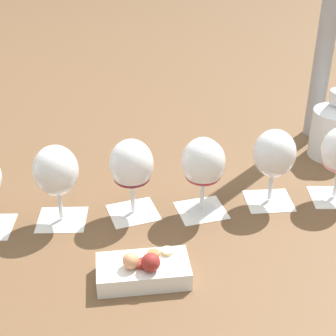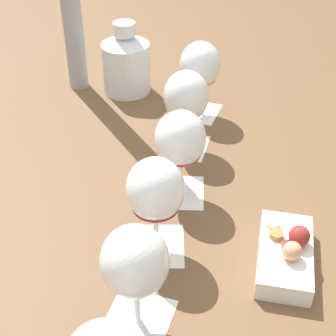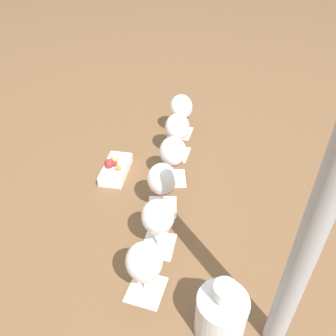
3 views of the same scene
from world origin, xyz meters
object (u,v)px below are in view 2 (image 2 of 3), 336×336
ceramic_vase (126,62)px  snack_dish (286,254)px  wine_glass_4 (135,266)px  wine_glass_2 (180,142)px  wine_glass_3 (155,193)px  wine_glass_1 (186,99)px  wine_glass_0 (200,68)px

ceramic_vase → snack_dish: (-0.01, 0.66, -0.05)m
snack_dish → wine_glass_4: bearing=0.9°
wine_glass_2 → wine_glass_4: bearing=52.7°
wine_glass_3 → wine_glass_4: (0.08, 0.13, -0.00)m
wine_glass_1 → wine_glass_4: same height
wine_glass_3 → snack_dish: bearing=144.5°
wine_glass_2 → wine_glass_3: (0.10, 0.11, 0.00)m
wine_glass_4 → ceramic_vase: size_ratio=0.98×
wine_glass_3 → snack_dish: (-0.17, 0.12, -0.09)m
wine_glass_0 → wine_glass_3: 0.45m
wine_glass_1 → wine_glass_4: size_ratio=1.00×
wine_glass_2 → wine_glass_4: same height
wine_glass_1 → wine_glass_4: 0.46m
wine_glass_3 → wine_glass_4: same height
wine_glass_0 → wine_glass_4: same height
wine_glass_2 → wine_glass_4: size_ratio=1.00×
wine_glass_4 → wine_glass_0: bearing=-125.8°
ceramic_vase → snack_dish: bearing=91.2°
wine_glass_0 → wine_glass_4: 0.61m
wine_glass_0 → wine_glass_2: bearing=55.6°
ceramic_vase → snack_dish: ceramic_vase is taller
wine_glass_0 → wine_glass_4: size_ratio=1.00×
wine_glass_0 → snack_dish: size_ratio=0.94×
ceramic_vase → wine_glass_1: bearing=93.7°
wine_glass_3 → wine_glass_4: 0.15m
wine_glass_3 → ceramic_vase: 0.56m
wine_glass_3 → ceramic_vase: ceramic_vase is taller
wine_glass_0 → wine_glass_4: (0.36, 0.49, -0.00)m
wine_glass_1 → wine_glass_4: bearing=55.0°
wine_glass_2 → wine_glass_4: (0.18, 0.24, -0.00)m
wine_glass_2 → ceramic_vase: (-0.06, -0.43, -0.04)m
wine_glass_1 → snack_dish: bearing=89.2°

